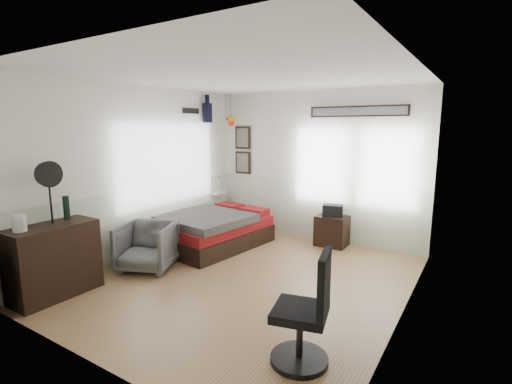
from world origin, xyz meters
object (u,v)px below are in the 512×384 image
(task_chair, at_px, (307,319))
(armchair, at_px, (147,246))
(dresser, at_px, (54,260))
(bed, at_px, (213,230))
(nightstand, at_px, (332,231))

(task_chair, bearing_deg, armchair, 150.90)
(dresser, height_order, armchair, dresser)
(bed, xyz_separation_m, dresser, (-0.44, -2.56, 0.16))
(bed, relative_size, task_chair, 1.93)
(bed, xyz_separation_m, armchair, (-0.15, -1.36, 0.06))
(dresser, distance_m, task_chair, 3.22)
(dresser, distance_m, armchair, 1.24)
(bed, xyz_separation_m, task_chair, (2.75, -2.16, 0.13))
(armchair, relative_size, task_chair, 0.73)
(nightstand, bearing_deg, dresser, -120.56)
(nightstand, bearing_deg, armchair, -127.26)
(dresser, bearing_deg, nightstand, 59.33)
(task_chair, bearing_deg, dresser, 173.56)
(dresser, bearing_deg, armchair, 76.47)
(nightstand, distance_m, task_chair, 3.44)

